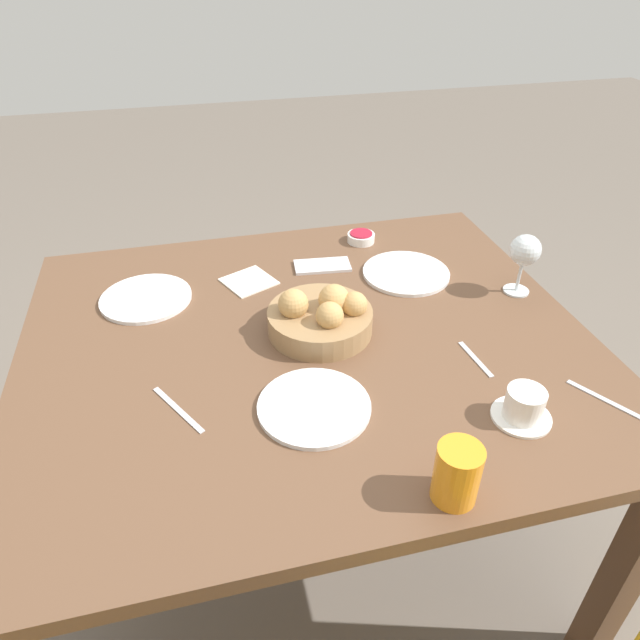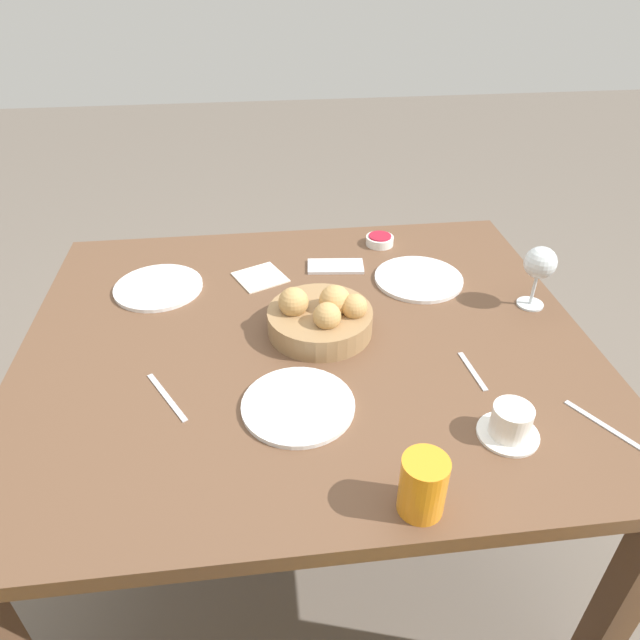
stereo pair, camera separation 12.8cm
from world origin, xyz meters
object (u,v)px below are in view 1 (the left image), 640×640
at_px(fork_silver, 608,401).
at_px(jam_bowl_berry, 361,237).
at_px(plate_far_center, 314,406).
at_px(wine_glass, 525,252).
at_px(napkin, 249,281).
at_px(cell_phone, 322,266).
at_px(plate_near_left, 406,273).
at_px(juice_glass, 457,474).
at_px(bread_basket, 321,317).
at_px(coffee_cup, 524,406).
at_px(spoon_coffee, 475,359).
at_px(knife_silver, 178,409).
at_px(plate_near_right, 146,298).

bearing_deg(fork_silver, jam_bowl_berry, -70.69).
bearing_deg(plate_far_center, wine_glass, -153.95).
relative_size(plate_far_center, napkin, 1.41).
bearing_deg(cell_phone, plate_near_left, 155.83).
distance_m(plate_far_center, juice_glass, 0.31).
height_order(plate_near_left, plate_far_center, same).
bearing_deg(jam_bowl_berry, bread_basket, 61.54).
xyz_separation_m(plate_near_left, coffee_cup, (-0.02, 0.55, 0.02)).
bearing_deg(jam_bowl_berry, plate_near_left, 105.87).
bearing_deg(spoon_coffee, knife_silver, 0.47).
bearing_deg(juice_glass, plate_near_right, -55.98).
xyz_separation_m(knife_silver, napkin, (-0.20, -0.44, 0.00)).
distance_m(juice_glass, wine_glass, 0.69).
distance_m(plate_near_right, plate_far_center, 0.57).
xyz_separation_m(plate_near_left, napkin, (0.41, -0.06, -0.00)).
height_order(bread_basket, spoon_coffee, bread_basket).
distance_m(plate_far_center, spoon_coffee, 0.37).
xyz_separation_m(wine_glass, napkin, (0.65, -0.21, -0.11)).
height_order(bread_basket, plate_near_left, bread_basket).
height_order(plate_far_center, jam_bowl_berry, jam_bowl_berry).
height_order(wine_glass, fork_silver, wine_glass).
bearing_deg(cell_phone, bread_basket, 75.58).
height_order(plate_near_left, knife_silver, plate_near_left).
xyz_separation_m(bread_basket, knife_silver, (0.33, 0.18, -0.04)).
height_order(wine_glass, spoon_coffee, wine_glass).
bearing_deg(plate_near_right, jam_bowl_berry, -164.10).
bearing_deg(spoon_coffee, plate_far_center, 9.71).
relative_size(juice_glass, spoon_coffee, 0.86).
bearing_deg(cell_phone, jam_bowl_berry, -140.90).
height_order(coffee_cup, cell_phone, coffee_cup).
xyz_separation_m(plate_near_left, plate_far_center, (0.35, 0.44, 0.00)).
height_order(bread_basket, cell_phone, bread_basket).
relative_size(plate_far_center, cell_phone, 1.40).
distance_m(juice_glass, knife_silver, 0.53).
relative_size(wine_glass, cell_phone, 0.99).
bearing_deg(plate_far_center, plate_near_left, -129.04).
height_order(juice_glass, fork_silver, juice_glass).
relative_size(plate_near_right, juice_glass, 2.08).
height_order(spoon_coffee, cell_phone, cell_phone).
bearing_deg(knife_silver, bread_basket, -150.84).
xyz_separation_m(spoon_coffee, cell_phone, (0.22, -0.46, 0.00)).
bearing_deg(napkin, cell_phone, -171.40).
distance_m(coffee_cup, knife_silver, 0.65).
distance_m(plate_far_center, knife_silver, 0.26).
xyz_separation_m(coffee_cup, spoon_coffee, (0.00, -0.18, -0.03)).
bearing_deg(knife_silver, jam_bowl_berry, -132.98).
distance_m(plate_far_center, coffee_cup, 0.39).
bearing_deg(wine_glass, plate_far_center, 26.05).
relative_size(bread_basket, fork_silver, 1.59).
distance_m(juice_glass, cell_phone, 0.78).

